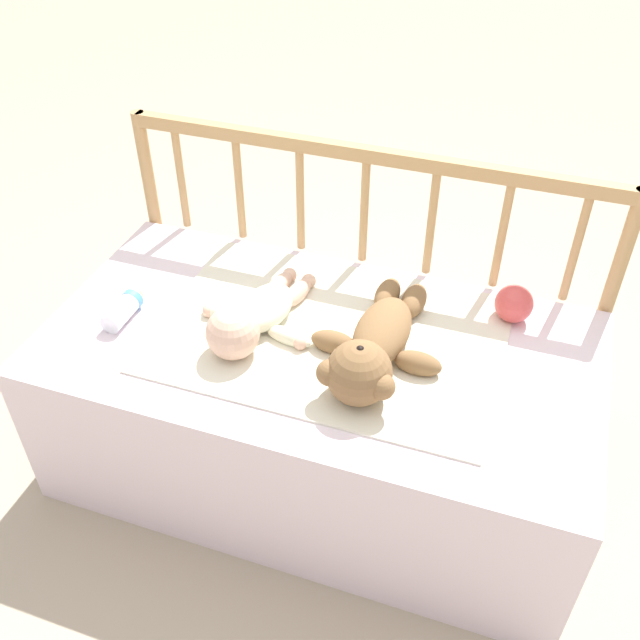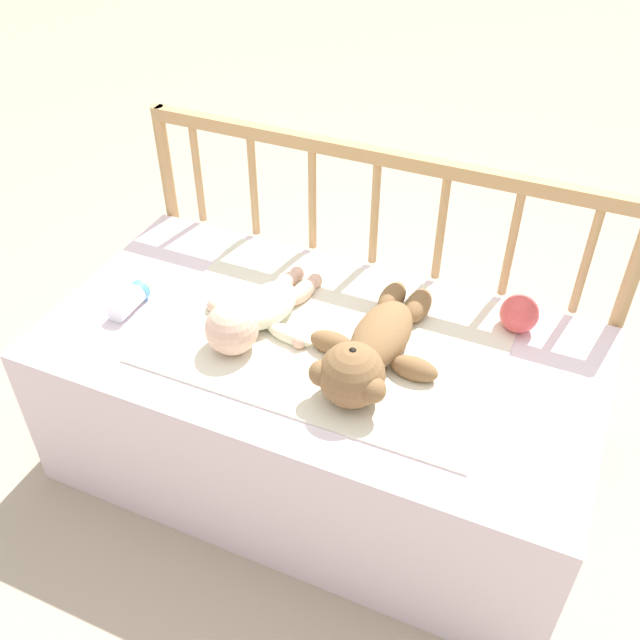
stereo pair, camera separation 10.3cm
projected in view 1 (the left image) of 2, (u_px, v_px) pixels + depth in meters
ground_plane at (319, 463)px, 1.97m from camera, size 12.00×12.00×0.00m
crib_mattress at (319, 407)px, 1.83m from camera, size 1.32×0.68×0.45m
crib_rail at (364, 225)px, 1.88m from camera, size 1.32×0.04×0.78m
blanket at (330, 334)px, 1.70m from camera, size 0.81×0.56×0.01m
teddy_bear at (374, 347)px, 1.59m from camera, size 0.31×0.47×0.15m
baby at (255, 317)px, 1.69m from camera, size 0.30×0.39×0.12m
baby_bottle at (125, 308)px, 1.74m from camera, size 0.05×0.14×0.05m
toy_ball at (514, 304)px, 1.72m from camera, size 0.09×0.09×0.09m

